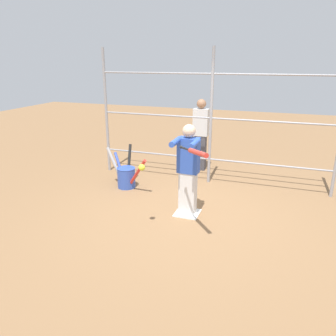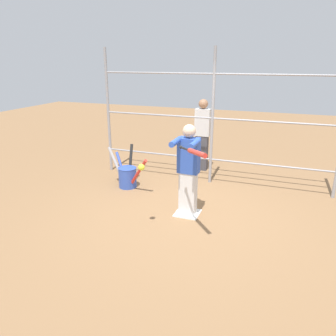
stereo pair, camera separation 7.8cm
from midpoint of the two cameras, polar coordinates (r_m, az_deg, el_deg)
name	(u,v)px [view 1 (the left image)]	position (r m, az deg, el deg)	size (l,w,h in m)	color
ground_plane	(187,214)	(5.61, 2.98, -7.92)	(24.00, 24.00, 0.00)	olive
home_plate	(187,213)	(5.60, 2.98, -7.83)	(0.40, 0.40, 0.02)	white
fence_backstop	(211,118)	(6.67, 7.15, 8.61)	(4.81, 0.06, 2.73)	#939399
batter	(188,168)	(5.28, 3.08, 0.07)	(0.39, 0.52, 1.53)	silver
baseball_bat_swinging	(196,152)	(4.32, 4.30, 2.79)	(0.58, 0.70, 0.16)	black
softball_in_flight	(142,167)	(4.73, -5.06, 0.10)	(0.10, 0.10, 0.10)	yellow
bat_bucket	(126,176)	(6.69, -7.63, -1.35)	(1.06, 0.80, 0.81)	#3351B2
bystander_behind_fence	(200,134)	(7.57, 5.38, 5.94)	(0.34, 0.21, 1.65)	#3F3F47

